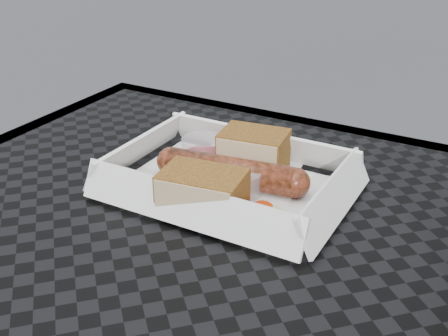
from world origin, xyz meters
name	(u,v)px	position (x,y,z in m)	size (l,w,h in m)	color
food_tray	(229,188)	(-0.07, 0.16, 0.75)	(0.22, 0.15, 0.00)	white
bratwurst	(231,172)	(-0.06, 0.16, 0.77)	(0.17, 0.05, 0.03)	maroon
bread_near	(254,151)	(-0.06, 0.21, 0.77)	(0.07, 0.05, 0.05)	brown
bread_far	(203,191)	(-0.06, 0.11, 0.77)	(0.08, 0.05, 0.04)	brown
veg_garnish	(267,217)	(0.00, 0.12, 0.75)	(0.03, 0.03, 0.00)	red
napkin	(254,156)	(-0.08, 0.25, 0.75)	(0.12, 0.12, 0.00)	white
condiment_cup_sauce	(203,150)	(-0.12, 0.21, 0.76)	(0.05, 0.05, 0.03)	maroon
condiment_cup_empty	(237,184)	(-0.05, 0.15, 0.76)	(0.05, 0.05, 0.03)	silver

